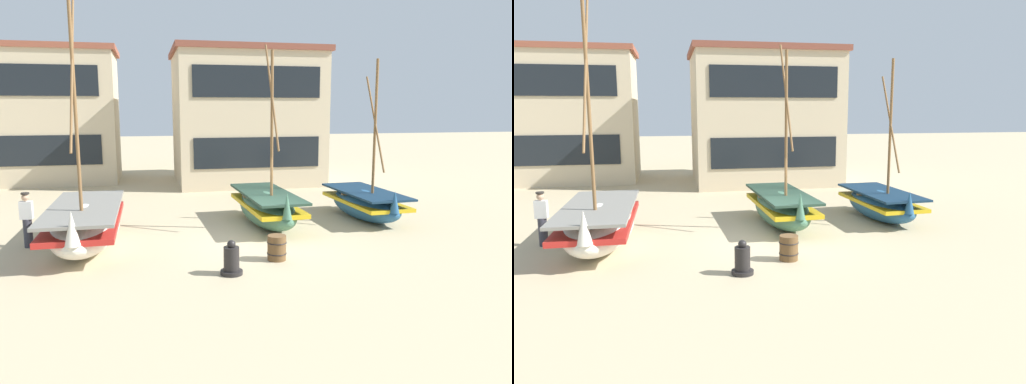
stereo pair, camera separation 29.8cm
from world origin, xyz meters
The scene contains 9 objects.
ground_plane centered at (0.00, 0.00, 0.00)m, with size 120.00×120.00×0.00m, color tan.
fishing_boat_near_left centered at (0.61, 1.94, 0.67)m, with size 1.86×4.84×6.32m.
fishing_boat_centre_large centered at (-5.42, 0.45, 0.71)m, with size 2.05×5.58×8.02m.
fishing_boat_far_right centered at (4.53, 2.17, 0.61)m, with size 1.96×4.46×5.90m.
fisherman_by_hull centered at (-7.13, 0.80, 0.83)m, with size 0.37×0.26×1.68m.
capstan_winch centered at (-1.53, -2.96, 0.35)m, with size 0.57×0.57×0.90m.
wooden_barrel centered at (-0.09, -2.07, 0.35)m, with size 0.56×0.56×0.70m.
harbor_building_main centered at (1.98, 12.82, 3.68)m, with size 8.04×6.99×7.34m.
harbor_building_annex centered at (-9.66, 15.08, 3.76)m, with size 9.40×5.28×7.49m.
Camera 2 is at (-3.22, -14.77, 4.19)m, focal length 34.24 mm.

